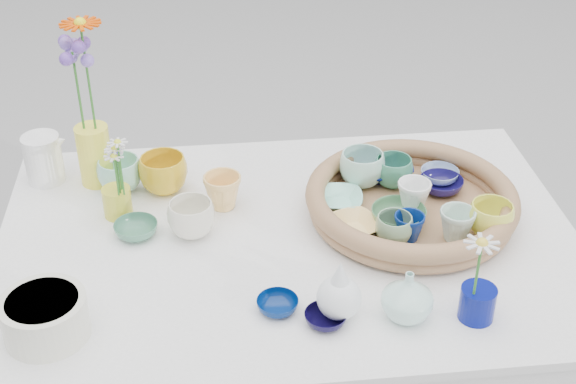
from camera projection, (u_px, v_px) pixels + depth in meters
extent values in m
imported|color=#000D57|center=(380.00, 169.00, 1.91)|extent=(0.17, 0.17, 0.04)
imported|color=#130E44|center=(441.00, 185.00, 1.86)|extent=(0.10, 0.10, 0.03)
imported|color=#E4E84A|center=(491.00, 220.00, 1.70)|extent=(0.13, 0.13, 0.08)
imported|color=#4E8357|center=(398.00, 217.00, 1.74)|extent=(0.15, 0.15, 0.04)
imported|color=#7BA47D|center=(394.00, 229.00, 1.68)|extent=(0.08, 0.08, 0.06)
imported|color=#98EDD9|center=(339.00, 200.00, 1.81)|extent=(0.12, 0.12, 0.03)
imported|color=#ACE0CD|center=(362.00, 169.00, 1.87)|extent=(0.14, 0.14, 0.08)
imported|color=white|center=(414.00, 196.00, 1.78)|extent=(0.08, 0.08, 0.07)
imported|color=#8DA8D7|center=(440.00, 176.00, 1.89)|extent=(0.10, 0.10, 0.03)
imported|color=navy|center=(409.00, 227.00, 1.69)|extent=(0.08, 0.08, 0.06)
imported|color=#FFD57C|center=(353.00, 226.00, 1.72)|extent=(0.14, 0.14, 0.03)
imported|color=silver|center=(457.00, 225.00, 1.69)|extent=(0.08, 0.08, 0.07)
imported|color=#398466|center=(393.00, 172.00, 1.87)|extent=(0.12, 0.12, 0.07)
imported|color=gold|center=(163.00, 174.00, 1.88)|extent=(0.15, 0.15, 0.09)
imported|color=#FFCA71|center=(223.00, 192.00, 1.82)|extent=(0.10, 0.10, 0.08)
imported|color=#437B60|center=(136.00, 230.00, 1.74)|extent=(0.12, 0.12, 0.03)
imported|color=silver|center=(191.00, 219.00, 1.73)|extent=(0.11, 0.11, 0.08)
imported|color=#021D58|center=(278.00, 305.00, 1.53)|extent=(0.08, 0.08, 0.03)
imported|color=#91D6C3|center=(120.00, 175.00, 1.88)|extent=(0.12, 0.12, 0.08)
imported|color=black|center=(326.00, 318.00, 1.50)|extent=(0.10, 0.10, 0.03)
imported|color=silver|center=(408.00, 296.00, 1.50)|extent=(0.12, 0.12, 0.10)
cylinder|color=#050E6E|center=(477.00, 303.00, 1.51)|extent=(0.09, 0.09, 0.07)
cylinder|color=#FAEF41|center=(95.00, 155.00, 1.89)|extent=(0.08, 0.08, 0.15)
cylinder|color=gold|center=(117.00, 202.00, 1.79)|extent=(0.07, 0.07, 0.07)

